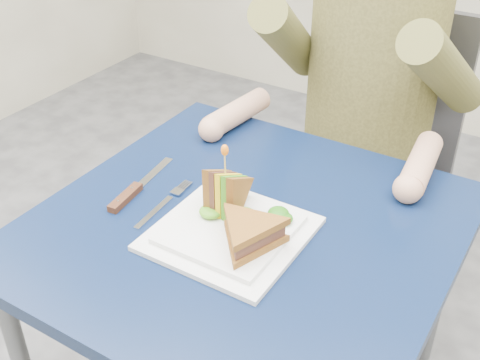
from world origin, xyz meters
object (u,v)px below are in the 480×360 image
Objects in this scene: diner at (375,33)px; sandwich_flat at (249,233)px; plate at (230,232)px; chair at (374,147)px; knife at (131,193)px; fork at (163,205)px; table at (245,255)px; sandwich_upright at (225,193)px.

sandwich_flat is (0.05, -0.68, -0.14)m from diner.
plate is (-0.00, -0.65, -0.18)m from diner.
knife is at bearing -107.54° from chair.
chair is 0.80m from fork.
fork is (-0.16, 0.01, -0.01)m from plate.
plate is at bearing -90.19° from diner.
sandwich_flat is at bearing -53.91° from table.
chair reaches higher than sandwich_upright.
knife is (-0.24, 0.01, -0.00)m from plate.
plate is 1.80× the size of sandwich_upright.
chair reaches higher than sandwich_flat.
knife is at bearing -170.12° from table.
table is 3.70× the size of sandwich_flat.
knife is at bearing 174.07° from sandwich_flat.
plate is 0.16m from fork.
diner is at bearing 86.17° from sandwich_upright.
sandwich_flat is 0.12m from sandwich_upright.
sandwich_flat is (0.05, -0.02, 0.04)m from plate.
diner is 0.70m from sandwich_flat.
sandwich_upright is at bearing 143.21° from sandwich_flat.
plate is (-0.00, -0.05, 0.09)m from table.
chair is 0.76m from sandwich_upright.
plate is at bearing -1.32° from knife.
knife is (-0.24, -0.65, -0.18)m from diner.
sandwich_upright is (-0.04, -0.61, -0.13)m from diner.
chair is 1.25× the size of diner.
knife is (-0.24, -0.76, 0.20)m from chair.
knife reaches higher than table.
sandwich_upright is 0.21m from knife.
diner is 0.71m from knife.
fork is (-0.16, -0.76, 0.19)m from chair.
chair is 4.20× the size of knife.
diner reaches higher than knife.
sandwich_flat is 1.13× the size of fork.
table is 5.19× the size of sandwich_upright.
diner reaches higher than plate.
knife is (-0.08, -0.00, 0.00)m from fork.
diner is 5.16× the size of sandwich_upright.
chair is at bearing 93.81° from sandwich_flat.
sandwich_upright is at bearing 11.18° from knife.
plate is at bearing 155.56° from sandwich_flat.
fork is (-0.16, -0.65, -0.18)m from diner.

